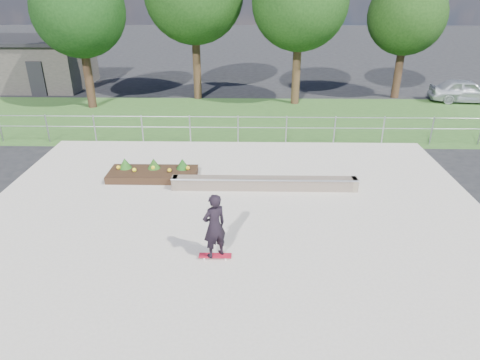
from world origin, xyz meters
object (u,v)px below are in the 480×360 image
object	(u,v)px
skateboarder	(214,226)
parked_car	(466,91)
planter_bed	(153,172)
grind_ledge	(264,183)

from	to	relation	value
skateboarder	parked_car	size ratio (longest dim) A/B	0.46
planter_bed	parked_car	xyz separation A→B (m)	(15.39, 10.58, 0.40)
grind_ledge	skateboarder	size ratio (longest dim) A/B	3.44
planter_bed	skateboarder	world-z (taller)	skateboarder
planter_bed	parked_car	size ratio (longest dim) A/B	0.79
skateboarder	parked_car	world-z (taller)	skateboarder
skateboarder	planter_bed	bearing A→B (deg)	117.79
grind_ledge	skateboarder	world-z (taller)	skateboarder
planter_bed	parked_car	bearing A→B (deg)	34.51
grind_ledge	parked_car	distance (m)	16.29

